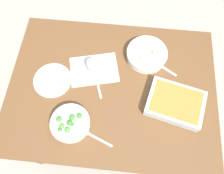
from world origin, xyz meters
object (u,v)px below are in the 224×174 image
drink_cup (94,67)px  side_plate (53,80)px  stew_bowl (147,54)px  broccoli_bowl (70,123)px  baking_dish (175,103)px  spoon_spare (97,81)px  spoon_by_stew (160,66)px  spoon_by_broccoli (93,136)px

drink_cup → side_plate: drink_cup is taller
stew_bowl → broccoli_bowl: size_ratio=1.16×
baking_dish → spoon_spare: size_ratio=2.00×
baking_dish → side_plate: baking_dish is taller
baking_dish → drink_cup: drink_cup is taller
stew_bowl → spoon_spare: 0.34m
stew_bowl → drink_cup: size_ratio=2.88×
broccoli_bowl → stew_bowl: bearing=50.3°
drink_cup → side_plate: 0.25m
baking_dish → drink_cup: 0.50m
spoon_by_stew → spoon_by_broccoli: same height
drink_cup → side_plate: bearing=-157.5°
stew_bowl → drink_cup: 0.33m
side_plate → spoon_by_stew: side_plate is taller
side_plate → spoon_by_stew: size_ratio=1.38×
spoon_spare → drink_cup: bearing=109.6°
stew_bowl → broccoli_bowl: broccoli_bowl is taller
stew_bowl → spoon_by_stew: bearing=-31.6°
spoon_by_stew → spoon_by_broccoli: (-0.35, -0.46, 0.00)m
spoon_by_broccoli → spoon_spare: (-0.02, 0.32, 0.00)m
broccoli_bowl → spoon_spare: (0.11, 0.27, -0.03)m
side_plate → spoon_by_broccoli: (0.28, -0.30, -0.00)m
stew_bowl → spoon_by_stew: (0.09, -0.05, -0.03)m
stew_bowl → spoon_by_stew: size_ratio=1.54×
side_plate → spoon_spare: side_plate is taller
baking_dish → broccoli_bowl: bearing=-163.1°
broccoli_bowl → drink_cup: 0.35m
stew_bowl → baking_dish: bearing=-60.6°
stew_bowl → spoon_by_broccoli: stew_bowl is taller
baking_dish → spoon_by_broccoli: 0.48m
spoon_by_stew → spoon_spare: 0.39m
baking_dish → side_plate: (-0.70, 0.08, -0.03)m
drink_cup → broccoli_bowl: bearing=-102.9°
broccoli_bowl → spoon_by_broccoli: (0.13, -0.05, -0.03)m
stew_bowl → side_plate: size_ratio=1.11×
side_plate → baking_dish: bearing=-6.5°
stew_bowl → spoon_by_stew: 0.11m
drink_cup → spoon_spare: bearing=-70.4°
broccoli_bowl → drink_cup: bearing=77.1°
broccoli_bowl → baking_dish: (0.55, 0.17, 0.00)m
drink_cup → spoon_by_broccoli: size_ratio=0.50×
broccoli_bowl → spoon_by_broccoli: bearing=-21.6°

